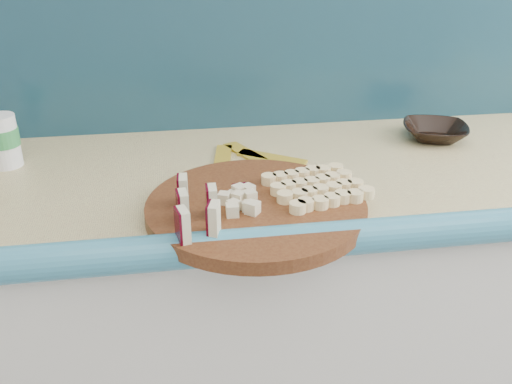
{
  "coord_description": "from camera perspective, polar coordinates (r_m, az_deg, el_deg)",
  "views": [
    {
      "loc": [
        -0.5,
        0.41,
        1.39
      ],
      "look_at": [
        -0.36,
        1.31,
        0.95
      ],
      "focal_mm": 40.0,
      "sensor_mm": 36.0,
      "label": 1
    }
  ],
  "objects": [
    {
      "name": "canister",
      "position": [
        1.32,
        -24.01,
        4.78
      ],
      "size": [
        0.07,
        0.07,
        0.11
      ],
      "rotation": [
        0.0,
        0.0,
        0.33
      ],
      "color": "white",
      "rests_on": "kitchen_counter"
    },
    {
      "name": "banana_peel",
      "position": [
        1.26,
        -0.86,
        3.52
      ],
      "size": [
        0.21,
        0.18,
        0.01
      ],
      "rotation": [
        0.0,
        0.0,
        0.28
      ],
      "color": "yellow",
      "rests_on": "kitchen_counter"
    },
    {
      "name": "apple_chunks",
      "position": [
        1.0,
        -1.35,
        -0.76
      ],
      "size": [
        0.06,
        0.06,
        0.02
      ],
      "color": "#F2E9C2",
      "rests_on": "cutting_board"
    },
    {
      "name": "brown_bowl",
      "position": [
        1.43,
        17.46,
        5.77
      ],
      "size": [
        0.19,
        0.19,
        0.04
      ],
      "primitive_type": "imported",
      "rotation": [
        0.0,
        0.0,
        -0.3
      ],
      "color": "black",
      "rests_on": "kitchen_counter"
    },
    {
      "name": "banana_slices",
      "position": [
        1.06,
        6.04,
        0.54
      ],
      "size": [
        0.2,
        0.18,
        0.02
      ],
      "color": "#FBDF99",
      "rests_on": "cutting_board"
    },
    {
      "name": "cutting_board",
      "position": [
        1.02,
        0.0,
        -1.63
      ],
      "size": [
        0.48,
        0.48,
        0.02
      ],
      "primitive_type": "cylinder",
      "rotation": [
        0.0,
        0.0,
        0.24
      ],
      "color": "#421D0E",
      "rests_on": "kitchen_counter"
    },
    {
      "name": "backsplash",
      "position": [
        1.52,
        15.09,
        16.22
      ],
      "size": [
        2.2,
        0.02,
        0.5
      ],
      "primitive_type": "cube",
      "color": "teal",
      "rests_on": "kitchen_counter"
    },
    {
      "name": "kitchen_counter",
      "position": [
        1.55,
        16.2,
        -12.39
      ],
      "size": [
        2.2,
        0.63,
        0.91
      ],
      "color": "silver",
      "rests_on": "ground"
    },
    {
      "name": "apple_wedges",
      "position": [
        0.94,
        -6.17,
        -1.63
      ],
      "size": [
        0.08,
        0.16,
        0.05
      ],
      "color": "beige",
      "rests_on": "cutting_board"
    }
  ]
}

